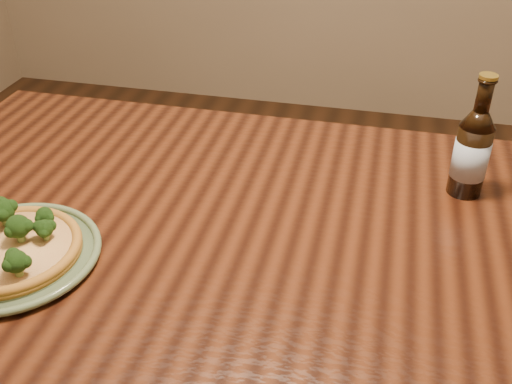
% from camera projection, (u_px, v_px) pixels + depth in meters
% --- Properties ---
extents(table, '(1.60, 0.90, 0.75)m').
position_uv_depth(table, '(264.00, 260.00, 1.18)').
color(table, '#3F1C0D').
rests_on(table, ground).
extents(plate, '(0.31, 0.31, 0.02)m').
position_uv_depth(plate, '(12.00, 255.00, 1.03)').
color(plate, '#586C4A').
rests_on(plate, table).
extents(pizza, '(0.24, 0.24, 0.07)m').
position_uv_depth(pizza, '(9.00, 247.00, 1.02)').
color(pizza, '#A97126').
rests_on(pizza, plate).
extents(beer_bottle, '(0.07, 0.07, 0.25)m').
position_uv_depth(beer_bottle, '(472.00, 151.00, 1.17)').
color(beer_bottle, black).
rests_on(beer_bottle, table).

